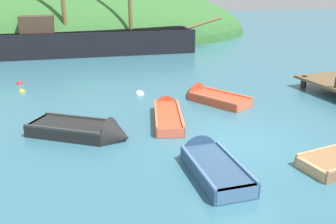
{
  "coord_description": "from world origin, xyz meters",
  "views": [
    {
      "loc": [
        -5.35,
        -8.77,
        4.54
      ],
      "look_at": [
        -1.56,
        2.31,
        0.4
      ],
      "focal_mm": 37.47,
      "sensor_mm": 36.0,
      "label": 1
    }
  ],
  "objects": [
    {
      "name": "ground_plane",
      "position": [
        0.0,
        0.0,
        0.0
      ],
      "size": [
        120.0,
        120.0,
        0.0
      ],
      "primitive_type": "plane",
      "color": "teal"
    },
    {
      "name": "shore_hill",
      "position": [
        -4.81,
        28.29,
        0.0
      ],
      "size": [
        40.76,
        23.73,
        10.73
      ],
      "primitive_type": "ellipsoid",
      "color": "#387033",
      "rests_on": "ground"
    },
    {
      "name": "sailing_ship",
      "position": [
        -2.09,
        17.39,
        0.63
      ],
      "size": [
        16.84,
        4.31,
        12.12
      ],
      "rotation": [
        0.0,
        0.0,
        -0.08
      ],
      "color": "black",
      "rests_on": "ground"
    },
    {
      "name": "rowboat_portside",
      "position": [
        -4.46,
        1.96,
        0.14
      ],
      "size": [
        3.46,
        2.92,
        1.18
      ],
      "rotation": [
        0.0,
        0.0,
        5.68
      ],
      "color": "black",
      "rests_on": "ground"
    },
    {
      "name": "rowboat_center",
      "position": [
        -1.63,
        -1.26,
        0.13
      ],
      "size": [
        1.24,
        3.05,
        1.07
      ],
      "rotation": [
        0.0,
        0.0,
        1.52
      ],
      "color": "#335175",
      "rests_on": "ground"
    },
    {
      "name": "rowboat_outer_right",
      "position": [
        -1.4,
        2.86,
        0.11
      ],
      "size": [
        1.85,
        3.73,
        0.89
      ],
      "rotation": [
        0.0,
        0.0,
        1.3
      ],
      "color": "#C64C2D",
      "rests_on": "ground"
    },
    {
      "name": "rowboat_far",
      "position": [
        0.96,
        4.24,
        0.1
      ],
      "size": [
        2.46,
        3.27,
        1.15
      ],
      "rotation": [
        0.0,
        0.0,
        2.05
      ],
      "color": "#C64C2D",
      "rests_on": "ground"
    },
    {
      "name": "buoy_yellow",
      "position": [
        -6.72,
        8.21,
        0.0
      ],
      "size": [
        0.29,
        0.29,
        0.29
      ],
      "primitive_type": "sphere",
      "color": "yellow",
      "rests_on": "ground"
    },
    {
      "name": "buoy_white",
      "position": [
        -1.65,
        6.04,
        0.0
      ],
      "size": [
        0.41,
        0.41,
        0.41
      ],
      "primitive_type": "sphere",
      "color": "white",
      "rests_on": "ground"
    },
    {
      "name": "buoy_red",
      "position": [
        -6.9,
        9.82,
        0.0
      ],
      "size": [
        0.31,
        0.31,
        0.31
      ],
      "primitive_type": "sphere",
      "color": "red",
      "rests_on": "ground"
    }
  ]
}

